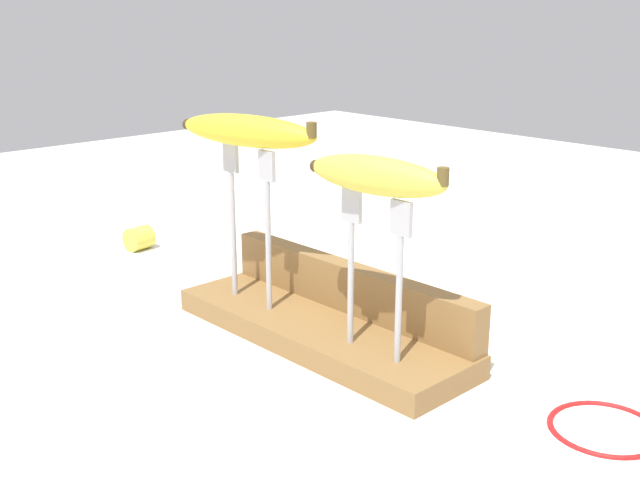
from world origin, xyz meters
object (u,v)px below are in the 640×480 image
object	(u,v)px
fork_stand_right	(375,260)
banana_raised_right	(376,175)
banana_raised_left	(247,131)
wire_coil	(605,426)
banana_chunk_near	(140,238)
fork_stand_left	(250,212)

from	to	relation	value
fork_stand_right	banana_raised_right	bearing A→B (deg)	-171.71
banana_raised_left	banana_raised_right	bearing A→B (deg)	0.00
wire_coil	fork_stand_right	bearing A→B (deg)	-161.97
fork_stand_right	banana_raised_right	xyz separation A→B (m)	(-0.00, -0.00, 0.09)
wire_coil	banana_raised_right	bearing A→B (deg)	-161.98
banana_raised_left	wire_coil	bearing A→B (deg)	9.73
banana_raised_right	banana_chunk_near	bearing A→B (deg)	174.14
banana_raised_left	banana_chunk_near	distance (m)	0.44
fork_stand_left	banana_chunk_near	bearing A→B (deg)	170.86
fork_stand_left	fork_stand_right	bearing A→B (deg)	0.00
banana_raised_right	banana_chunk_near	distance (m)	0.62
fork_stand_right	banana_raised_left	xyz separation A→B (m)	(-0.21, -0.00, 0.11)
banana_chunk_near	wire_coil	world-z (taller)	banana_chunk_near
wire_coil	banana_raised_left	bearing A→B (deg)	-170.27
fork_stand_left	fork_stand_right	xyz separation A→B (m)	(0.21, 0.00, -0.01)
fork_stand_right	banana_chunk_near	bearing A→B (deg)	174.14
fork_stand_right	banana_raised_right	world-z (taller)	banana_raised_right
banana_raised_right	banana_chunk_near	size ratio (longest dim) A/B	3.79
fork_stand_right	banana_chunk_near	xyz separation A→B (m)	(-0.58, 0.06, -0.11)
fork_stand_right	wire_coil	xyz separation A→B (m)	(0.23, 0.08, -0.13)
fork_stand_right	banana_chunk_near	world-z (taller)	fork_stand_right
banana_raised_right	wire_coil	bearing A→B (deg)	18.02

